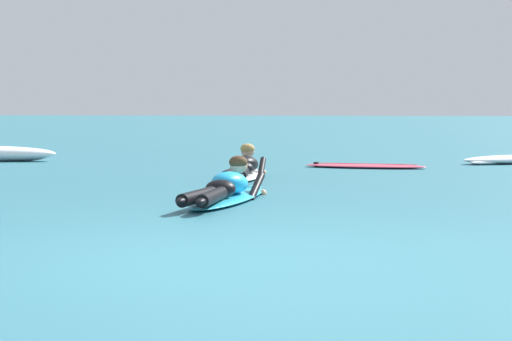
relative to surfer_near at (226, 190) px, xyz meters
name	(u,v)px	position (x,y,z in m)	size (l,w,h in m)	color
ground_plane	(299,163)	(0.51, 6.44, -0.13)	(120.00, 120.00, 0.00)	#2D6B7A
surfer_near	(226,190)	(0.00, 0.00, 0.00)	(0.89, 2.68, 0.53)	#2DB2D1
surfer_far	(244,169)	(-0.15, 3.03, 0.01)	(0.53, 2.54, 0.53)	white
drifting_surfboard	(364,166)	(1.67, 5.32, -0.10)	(2.13, 0.88, 0.16)	#E54C66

